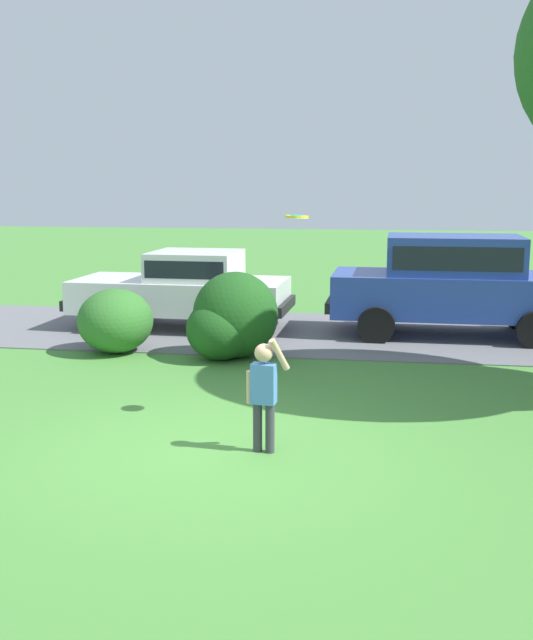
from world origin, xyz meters
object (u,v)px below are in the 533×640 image
parked_suv (453,280)px  frisbee (297,216)px  parked_sedan (185,287)px  child_thrower (264,388)px

parked_suv → frisbee: frisbee is taller
parked_sedan → frisbee: 6.61m
child_thrower → frisbee: (0.22, 1.08, 1.79)m
frisbee → parked_sedan: bearing=116.9°
parked_sedan → frisbee: size_ratio=15.85×
frisbee → child_thrower: bearing=-101.5°
parked_sedan → frisbee: frisbee is taller
parked_suv → child_thrower: parked_suv is taller
parked_suv → parked_sedan: bearing=-179.5°
parked_sedan → parked_suv: 5.22m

